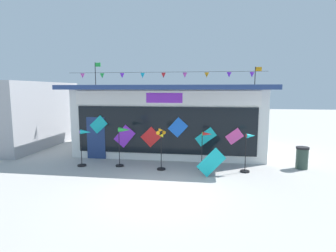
# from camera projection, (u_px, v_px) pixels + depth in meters

# --- Properties ---
(ground_plane) EXTENTS (80.00, 80.00, 0.00)m
(ground_plane) POSITION_uv_depth(u_px,v_px,m) (158.00, 191.00, 8.93)
(ground_plane) COLOR #ADAAA5
(kite_shop_building) EXTENTS (9.58, 6.24, 4.79)m
(kite_shop_building) POSITION_uv_depth(u_px,v_px,m) (172.00, 118.00, 15.01)
(kite_shop_building) COLOR silver
(kite_shop_building) RESTS_ON ground_plane
(wind_spinner_far_left) EXTENTS (0.68, 0.37, 1.60)m
(wind_spinner_far_left) POSITION_uv_depth(u_px,v_px,m) (84.00, 142.00, 11.74)
(wind_spinner_far_left) COLOR black
(wind_spinner_far_left) RESTS_ON ground_plane
(wind_spinner_left) EXTENTS (0.67, 0.34, 1.71)m
(wind_spinner_left) POSITION_uv_depth(u_px,v_px,m) (123.00, 139.00, 11.67)
(wind_spinner_left) COLOR black
(wind_spinner_left) RESTS_ON ground_plane
(wind_spinner_center_left) EXTENTS (0.38, 0.35, 1.74)m
(wind_spinner_center_left) POSITION_uv_depth(u_px,v_px,m) (161.00, 144.00, 11.18)
(wind_spinner_center_left) COLOR black
(wind_spinner_center_left) RESTS_ON ground_plane
(wind_spinner_center_right) EXTENTS (0.57, 0.29, 1.58)m
(wind_spinner_center_right) POSITION_uv_depth(u_px,v_px,m) (205.00, 145.00, 11.25)
(wind_spinner_center_right) COLOR black
(wind_spinner_center_right) RESTS_ON ground_plane
(wind_spinner_right) EXTENTS (0.57, 0.37, 1.58)m
(wind_spinner_right) POSITION_uv_depth(u_px,v_px,m) (248.00, 150.00, 10.89)
(wind_spinner_right) COLOR black
(wind_spinner_right) RESTS_ON ground_plane
(trash_bin) EXTENTS (0.52, 0.52, 0.93)m
(trash_bin) POSITION_uv_depth(u_px,v_px,m) (302.00, 158.00, 11.44)
(trash_bin) COLOR #2D4238
(trash_bin) RESTS_ON ground_plane
(display_kite_on_ground) EXTENTS (1.12, 0.22, 1.12)m
(display_kite_on_ground) POSITION_uv_depth(u_px,v_px,m) (211.00, 162.00, 10.36)
(display_kite_on_ground) COLOR #19B7BC
(display_kite_on_ground) RESTS_ON ground_plane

